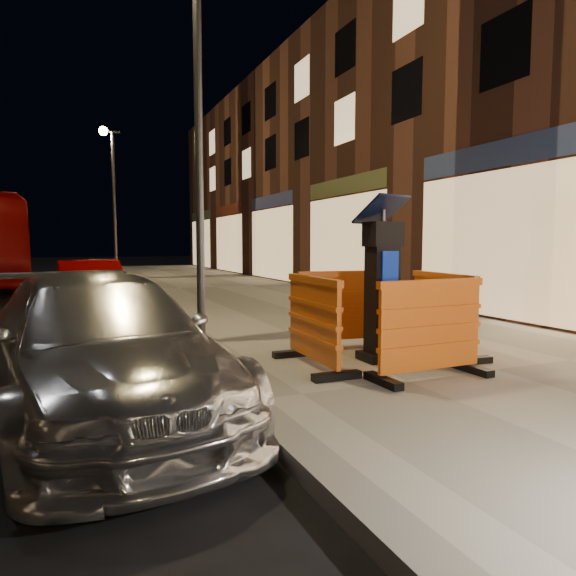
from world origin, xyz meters
name	(u,v)px	position (x,y,z in m)	size (l,w,h in m)	color
ground_plane	(251,416)	(0.00, 0.00, 0.00)	(120.00, 120.00, 0.00)	black
sidewalk	(495,376)	(3.00, 0.00, 0.07)	(6.00, 60.00, 0.15)	gray
kerb	(251,408)	(0.00, 0.00, 0.07)	(0.30, 60.00, 0.15)	slate
parking_kiosk	(382,284)	(2.05, 0.93, 1.12)	(0.61, 0.61, 1.94)	black
barrier_front	(431,329)	(2.05, -0.02, 0.69)	(1.39, 0.57, 1.08)	orange
barrier_back	(344,309)	(2.05, 1.88, 0.69)	(1.39, 0.57, 1.08)	orange
barrier_kerbside	(313,322)	(1.10, 0.93, 0.69)	(1.39, 0.57, 1.08)	orange
barrier_bldgside	(442,314)	(3.00, 0.93, 0.69)	(1.39, 0.57, 1.08)	orange
car_silver	(101,413)	(-1.30, 0.65, 0.00)	(1.83, 4.50, 1.31)	silver
car_red	(91,314)	(-1.12, 7.97, 0.00)	(1.30, 3.74, 1.23)	#960301
street_lamp_mid	(199,137)	(0.25, 3.00, 3.15)	(0.12, 0.12, 6.00)	#3F3F44
street_lamp_far	(114,206)	(0.25, 18.00, 3.15)	(0.12, 0.12, 6.00)	#3F3F44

